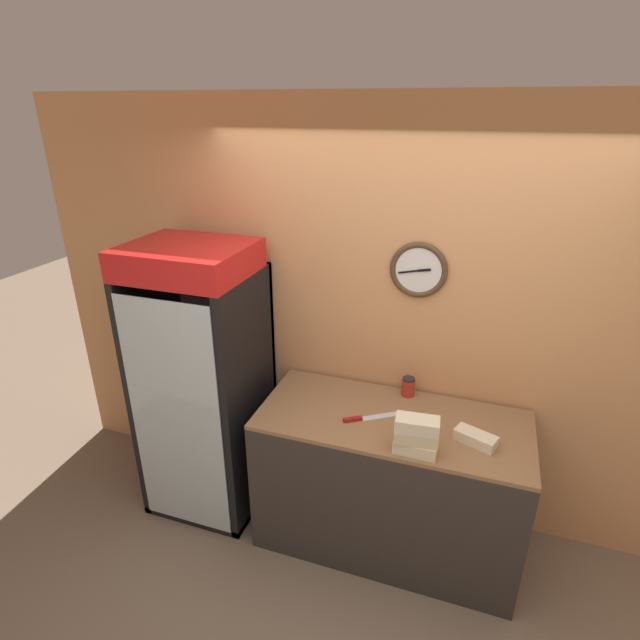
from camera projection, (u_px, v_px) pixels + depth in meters
name	position (u px, v px, depth m)	size (l,w,h in m)	color
wall_back	(409.00, 327.00, 3.10)	(5.20, 0.09, 2.70)	tan
prep_counter	(388.00, 481.00, 3.11)	(1.58, 0.70, 0.93)	#332D28
beverage_cooler	(207.00, 367.00, 3.31)	(0.73, 0.70, 1.87)	black
sandwich_stack_bottom	(415.00, 447.00, 2.62)	(0.23, 0.11, 0.07)	beige
sandwich_stack_middle	(416.00, 436.00, 2.60)	(0.23, 0.14, 0.07)	beige
sandwich_stack_top	(417.00, 424.00, 2.57)	(0.23, 0.13, 0.07)	beige
sandwich_flat_left	(475.00, 438.00, 2.70)	(0.24, 0.17, 0.06)	beige
chefs_knife	(365.00, 418.00, 2.91)	(0.32, 0.23, 0.02)	silver
condiment_jar	(408.00, 387.00, 3.13)	(0.08, 0.08, 0.12)	#B72D23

